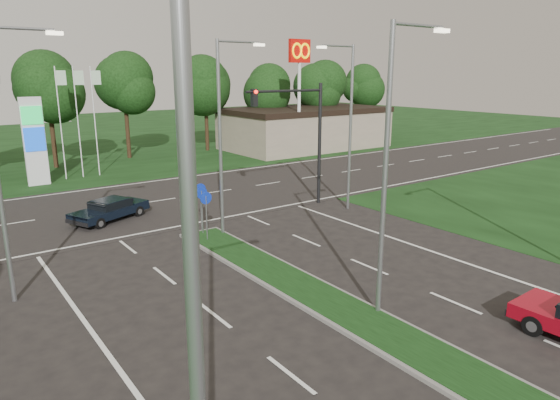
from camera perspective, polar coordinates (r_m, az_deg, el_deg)
verge_far at (r=60.38m, az=-26.04°, el=5.73°), size 160.00×50.00×0.02m
cross_road at (r=30.81m, az=-15.25°, el=-0.36°), size 160.00×12.00×0.02m
median_kerb at (r=15.11m, az=14.70°, el=-15.94°), size 2.00×26.00×0.12m
commercial_building at (r=51.77m, az=2.91°, el=8.19°), size 16.00×9.00×4.00m
streetlight_median_near at (r=15.36m, az=12.51°, el=4.70°), size 2.53×0.22×9.00m
streetlight_median_far at (r=23.15m, az=-6.46°, el=8.11°), size 2.53×0.22×9.00m
streetlight_left_near at (r=5.15m, az=-7.61°, el=-14.71°), size 2.53×0.22×9.00m
streetlight_left_far at (r=18.29m, az=-29.28°, el=4.71°), size 2.53×0.22×9.00m
streetlight_right_far at (r=27.83m, az=7.79°, el=9.11°), size 2.53×0.22×9.00m
traffic_signal at (r=28.31m, az=2.55°, el=8.45°), size 5.10×0.42×7.00m
median_signs at (r=23.63m, az=-8.82°, el=-0.15°), size 1.16×1.76×2.38m
gas_pylon at (r=37.88m, az=-25.98°, el=6.31°), size 5.80×1.26×8.00m
mcdonalds_sign at (r=45.82m, az=2.25°, el=14.89°), size 2.20×0.47×10.40m
treeline_far at (r=45.17m, az=-23.24°, el=12.32°), size 6.00×6.00×9.90m
navy_sedan at (r=27.65m, az=-18.88°, el=-1.01°), size 4.40×3.15×1.12m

